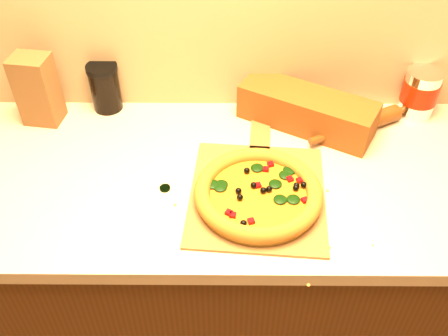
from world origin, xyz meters
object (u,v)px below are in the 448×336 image
rolling_pin (363,124)px  dark_jar (105,87)px  pizza (258,193)px  pizza_peel (258,190)px  coffee_canister (420,92)px

rolling_pin → dark_jar: bearing=171.7°
pizza → rolling_pin: size_ratio=0.95×
rolling_pin → dark_jar: 0.79m
pizza_peel → rolling_pin: rolling_pin is taller
pizza_peel → coffee_canister: bearing=39.3°
pizza → coffee_canister: 0.64m
coffee_canister → dark_jar: 0.96m
rolling_pin → coffee_canister: bearing=26.3°
rolling_pin → pizza_peel: bearing=-141.2°
pizza → rolling_pin: 0.44m
pizza_peel → pizza: bearing=-87.4°
rolling_pin → coffee_canister: (0.18, 0.09, 0.05)m
pizza → pizza_peel: bearing=88.1°
pizza → dark_jar: bearing=138.1°
pizza → dark_jar: size_ratio=2.14×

